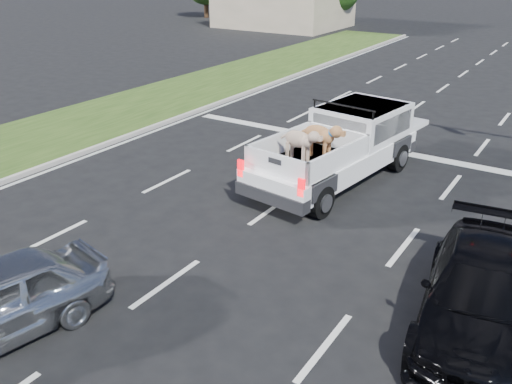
# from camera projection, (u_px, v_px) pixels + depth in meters

# --- Properties ---
(ground) EXTENTS (160.00, 160.00, 0.00)m
(ground) POSITION_uv_depth(u_px,v_px,m) (239.00, 312.00, 9.94)
(ground) COLOR black
(ground) RESTS_ON ground
(road_markings) EXTENTS (17.75, 60.00, 0.01)m
(road_markings) POSITION_uv_depth(u_px,v_px,m) (373.00, 191.00, 14.97)
(road_markings) COLOR silver
(road_markings) RESTS_ON ground
(grass_median_left) EXTENTS (5.00, 60.00, 0.10)m
(grass_median_left) POSITION_uv_depth(u_px,v_px,m) (76.00, 127.00, 20.21)
(grass_median_left) COLOR #253E13
(grass_median_left) RESTS_ON ground
(curb_left) EXTENTS (0.15, 60.00, 0.14)m
(curb_left) POSITION_uv_depth(u_px,v_px,m) (123.00, 138.00, 18.99)
(curb_left) COLOR #A39D96
(curb_left) RESTS_ON ground
(building_left) EXTENTS (10.00, 8.00, 4.40)m
(building_left) POSITION_uv_depth(u_px,v_px,m) (284.00, 0.00, 46.57)
(building_left) COLOR #B9A68E
(building_left) RESTS_ON ground
(pickup_truck) EXTENTS (2.88, 6.15, 2.22)m
(pickup_truck) POSITION_uv_depth(u_px,v_px,m) (340.00, 146.00, 15.31)
(pickup_truck) COLOR black
(pickup_truck) RESTS_ON ground
(black_coupe) EXTENTS (2.51, 4.92, 1.37)m
(black_coupe) POSITION_uv_depth(u_px,v_px,m) (481.00, 294.00, 9.30)
(black_coupe) COLOR black
(black_coupe) RESTS_ON ground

